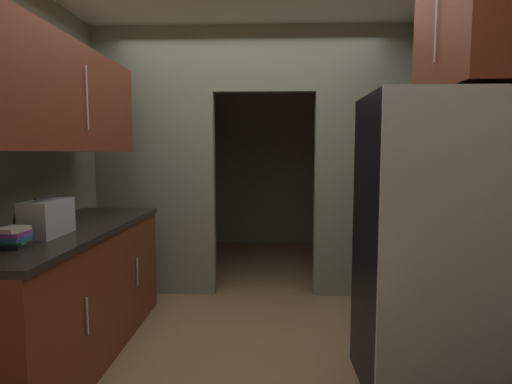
# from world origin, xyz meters

# --- Properties ---
(ground) EXTENTS (20.00, 20.00, 0.00)m
(ground) POSITION_xyz_m (0.00, 0.00, 0.00)
(ground) COLOR #93704C
(kitchen_partition) EXTENTS (3.05, 0.12, 2.62)m
(kitchen_partition) POSITION_xyz_m (-0.05, 1.35, 1.41)
(kitchen_partition) COLOR gray
(kitchen_partition) RESTS_ON ground
(adjoining_room_shell) EXTENTS (3.05, 2.48, 2.62)m
(adjoining_room_shell) POSITION_xyz_m (0.00, 3.03, 1.31)
(adjoining_room_shell) COLOR gray
(adjoining_room_shell) RESTS_ON ground
(refrigerator) EXTENTS (0.76, 0.71, 1.75)m
(refrigerator) POSITION_xyz_m (1.13, -0.29, 0.87)
(refrigerator) COLOR black
(refrigerator) RESTS_ON ground
(lower_cabinet_run) EXTENTS (0.68, 2.04, 0.91)m
(lower_cabinet_run) POSITION_xyz_m (-1.18, -0.01, 0.46)
(lower_cabinet_run) COLOR maroon
(lower_cabinet_run) RESTS_ON ground
(upper_cabinet_counterside) EXTENTS (0.36, 1.83, 0.70)m
(upper_cabinet_counterside) POSITION_xyz_m (-1.18, -0.01, 1.77)
(upper_cabinet_counterside) COLOR maroon
(upper_cabinet_fridgeside) EXTENTS (0.36, 0.83, 0.82)m
(upper_cabinet_fridgeside) POSITION_xyz_m (1.35, -0.19, 2.19)
(upper_cabinet_fridgeside) COLOR maroon
(boombox) EXTENTS (0.19, 0.37, 0.25)m
(boombox) POSITION_xyz_m (-1.16, -0.28, 1.02)
(boombox) COLOR #B2B2B7
(boombox) RESTS_ON lower_cabinet_run
(book_stack) EXTENTS (0.15, 0.17, 0.11)m
(book_stack) POSITION_xyz_m (-1.16, -0.61, 0.97)
(book_stack) COLOR black
(book_stack) RESTS_ON lower_cabinet_run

